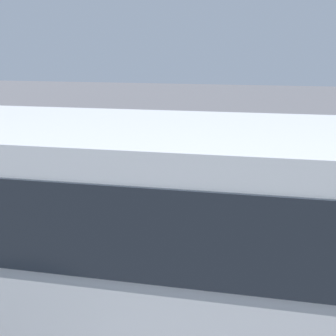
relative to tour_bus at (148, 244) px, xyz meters
name	(u,v)px	position (x,y,z in m)	size (l,w,h in m)	color
ground_plane	(209,211)	(-0.26, -5.12, -1.65)	(80.00, 80.00, 0.00)	#4C4C51
tour_bus	(148,244)	(0.00, 0.00, 0.00)	(11.55, 2.81, 3.25)	#B7BABF
spectator_far_left	(294,222)	(-2.14, -2.62, -0.65)	(0.57, 0.38, 1.69)	black
spectator_left	(241,212)	(-1.14, -2.89, -0.65)	(0.57, 0.38, 1.68)	#473823
spectator_centre	(188,206)	(-0.07, -2.93, -0.63)	(0.57, 0.39, 1.71)	#473823
spectator_right	(132,204)	(1.12, -2.82, -0.65)	(0.57, 0.40, 1.68)	black
spectator_far_right	(87,195)	(2.22, -3.01, -0.61)	(0.58, 0.33, 1.74)	#473823
parked_motorcycle_silver	(87,244)	(1.76, -1.87, -1.16)	(2.05, 0.60, 0.99)	black
parked_motorcycle_dark	(206,257)	(-0.58, -1.86, -1.16)	(2.05, 0.58, 0.99)	black
stunt_motorcycle	(127,142)	(3.04, -8.37, -0.67)	(2.01, 0.84, 1.60)	black
traffic_cone	(164,176)	(1.39, -6.94, -1.34)	(0.34, 0.34, 0.63)	orange
bay_line_b	(248,189)	(-1.25, -7.08, -1.64)	(0.13, 4.26, 0.01)	white
bay_line_c	(155,183)	(1.72, -7.08, -1.64)	(0.13, 3.61, 0.01)	white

